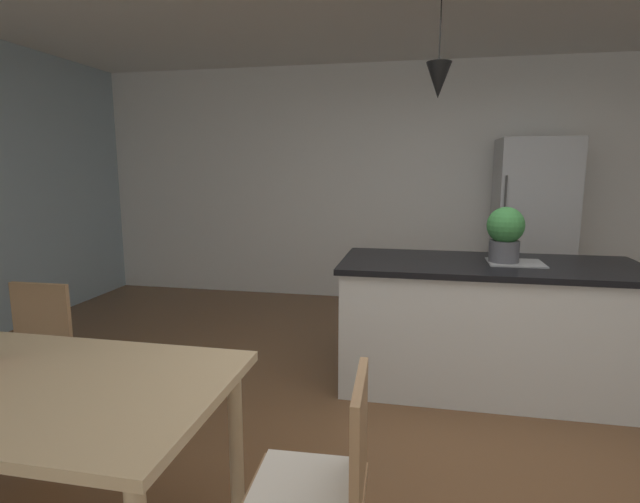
{
  "coord_description": "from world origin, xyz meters",
  "views": [
    {
      "loc": [
        -0.23,
        -2.51,
        1.54
      ],
      "look_at": [
        -0.8,
        0.3,
        1.05
      ],
      "focal_mm": 27.5,
      "sensor_mm": 36.0,
      "label": 1
    }
  ],
  "objects_px": {
    "chair_far_left": "(28,355)",
    "chair_kitchen_end": "(320,486)",
    "refrigerator": "(531,229)",
    "kitchen_island": "(486,324)",
    "potted_plant_on_island": "(505,233)"
  },
  "relations": [
    {
      "from": "chair_far_left",
      "to": "chair_kitchen_end",
      "type": "bearing_deg",
      "value": -23.52
    },
    {
      "from": "chair_kitchen_end",
      "to": "refrigerator",
      "type": "relative_size",
      "value": 0.47
    },
    {
      "from": "kitchen_island",
      "to": "refrigerator",
      "type": "distance_m",
      "value": 2.07
    },
    {
      "from": "chair_kitchen_end",
      "to": "kitchen_island",
      "type": "height_order",
      "value": "kitchen_island"
    },
    {
      "from": "chair_kitchen_end",
      "to": "chair_far_left",
      "type": "xyz_separation_m",
      "value": [
        -1.89,
        0.82,
        0.0
      ]
    },
    {
      "from": "chair_kitchen_end",
      "to": "potted_plant_on_island",
      "type": "height_order",
      "value": "potted_plant_on_island"
    },
    {
      "from": "kitchen_island",
      "to": "potted_plant_on_island",
      "type": "xyz_separation_m",
      "value": [
        0.09,
        -0.0,
        0.65
      ]
    },
    {
      "from": "kitchen_island",
      "to": "chair_far_left",
      "type": "bearing_deg",
      "value": -156.45
    },
    {
      "from": "refrigerator",
      "to": "chair_kitchen_end",
      "type": "bearing_deg",
      "value": -110.38
    },
    {
      "from": "kitchen_island",
      "to": "potted_plant_on_island",
      "type": "bearing_deg",
      "value": -0.0
    },
    {
      "from": "chair_kitchen_end",
      "to": "chair_far_left",
      "type": "height_order",
      "value": "same"
    },
    {
      "from": "refrigerator",
      "to": "potted_plant_on_island",
      "type": "height_order",
      "value": "refrigerator"
    },
    {
      "from": "refrigerator",
      "to": "kitchen_island",
      "type": "bearing_deg",
      "value": -109.08
    },
    {
      "from": "chair_far_left",
      "to": "kitchen_island",
      "type": "relative_size",
      "value": 0.43
    },
    {
      "from": "chair_kitchen_end",
      "to": "chair_far_left",
      "type": "bearing_deg",
      "value": 156.48
    }
  ]
}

